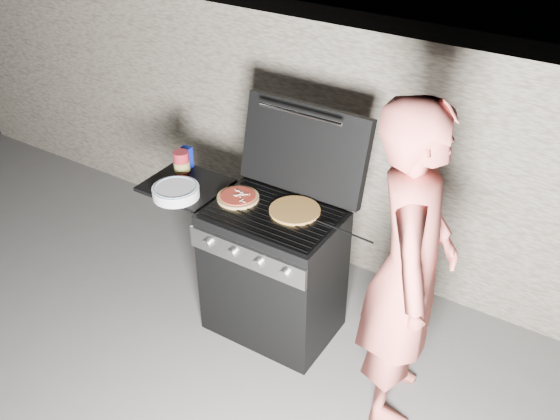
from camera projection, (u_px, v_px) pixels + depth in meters
The scene contains 10 objects.
ground at pixel (274, 325), 4.22m from camera, with size 50.00×50.00×0.00m, color #575655.
stone_wall at pixel (352, 145), 4.47m from camera, with size 8.00×0.35×1.80m, color gray.
gas_grill at pixel (241, 259), 4.08m from camera, with size 1.34×0.79×0.91m, color black, non-canonical shape.
pizza_topped at pixel (238, 197), 3.84m from camera, with size 0.26×0.26×0.03m, color tan, non-canonical shape.
pizza_plain at pixel (295, 210), 3.73m from camera, with size 0.31×0.31×0.02m, color #C58D43.
sauce_jar at pixel (182, 163), 4.09m from camera, with size 0.10×0.10×0.16m, color maroon.
blue_carton at pixel (187, 157), 4.16m from camera, with size 0.07×0.04×0.15m, color navy.
plate_stack at pixel (176, 192), 3.87m from camera, with size 0.29×0.29×0.07m, color silver.
person at pixel (409, 271), 3.19m from camera, with size 0.70×0.46×1.92m, color #C65A4F.
tongs at pixel (344, 231), 3.48m from camera, with size 0.01×0.01×0.44m, color black.
Camera 1 is at (1.68, -2.59, 2.98)m, focal length 40.00 mm.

